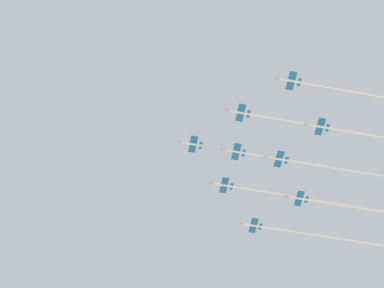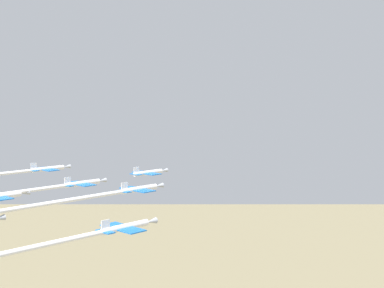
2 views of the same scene
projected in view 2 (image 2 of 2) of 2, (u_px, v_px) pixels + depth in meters
jet_lead at (149, 172)px, 129.18m from camera, size 7.92×10.76×2.23m
jet_starboard_inner at (5, 210)px, 85.36m from camera, size 13.90×80.73×2.23m
jet_port_trail at (1, 196)px, 102.67m from camera, size 7.92×10.76×2.23m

